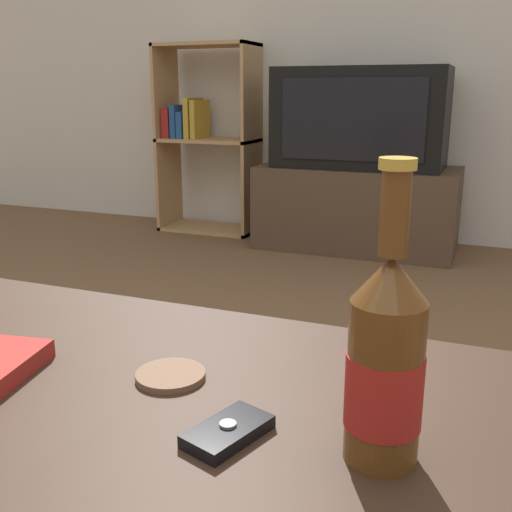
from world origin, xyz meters
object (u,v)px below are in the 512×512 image
Objects in this scene: television at (361,118)px; cell_phone at (228,431)px; beer_bottle at (385,363)px; tv_stand at (357,208)px; bookshelf at (203,135)px.

cell_phone is (0.44, -2.67, -0.20)m from television.
beer_bottle is 0.18m from cell_phone.
tv_stand is 1.21× the size of television.
bookshelf reaches higher than beer_bottle.
tv_stand is at bearing 117.82° from cell_phone.
television is 0.79× the size of bookshelf.
bookshelf is at bearing 173.92° from tv_stand.
beer_bottle is at bearing -77.41° from television.
television is at bearing 117.84° from cell_phone.
cell_phone is at bearing -63.09° from bookshelf.
tv_stand is at bearing -6.08° from bookshelf.
beer_bottle is at bearing 27.25° from cell_phone.
television reaches higher than beer_bottle.
television is (0.00, -0.00, 0.48)m from tv_stand.
beer_bottle is at bearing -77.43° from tv_stand.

